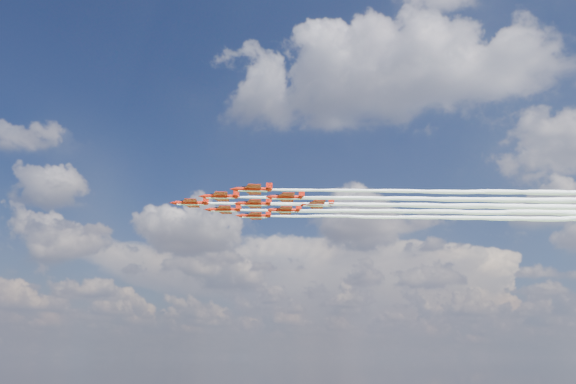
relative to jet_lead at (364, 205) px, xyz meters
The scene contains 9 objects.
jet_lead is the anchor object (origin of this frame).
jet_row2_port 12.51m from the jet_lead, 15.88° to the right, with size 108.50×48.29×3.02m.
jet_row2_starb 12.51m from the jet_lead, 60.91° to the left, with size 108.50×48.29×3.02m.
jet_row3_port 25.03m from the jet_lead, 15.88° to the right, with size 108.50×48.29×3.02m.
jet_row3_centre 19.61m from the jet_lead, 22.51° to the left, with size 108.50×48.29×3.02m.
jet_row3_starb 25.03m from the jet_lead, 60.91° to the left, with size 108.50×48.29×3.02m.
jet_row4_port 30.43m from the jet_lead, ahead, with size 108.50×48.29×3.02m.
jet_row4_starb 30.43m from the jet_lead, 37.31° to the left, with size 108.50×48.29×3.02m.
jet_tail 39.23m from the jet_lead, 22.51° to the left, with size 108.50×48.29×3.02m.
Camera 1 is at (70.03, -156.07, 37.13)m, focal length 35.00 mm.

